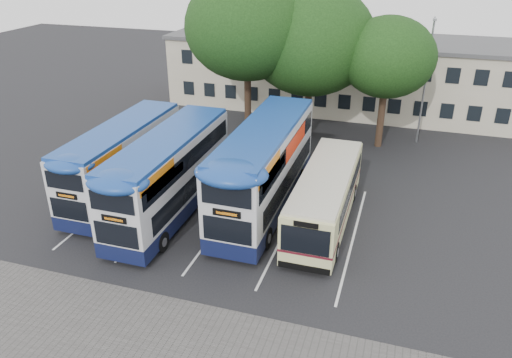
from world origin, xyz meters
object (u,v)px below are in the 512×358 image
object	(u,v)px
lamp_post	(426,75)
tree_left	(247,27)
tree_mid	(311,40)
tree_right	(388,57)
bus_dd_mid	(170,172)
bus_dd_left	(123,158)
bus_dd_right	(265,165)
bus_single	(326,194)

from	to	relation	value
lamp_post	tree_left	world-z (taller)	tree_left
tree_mid	tree_right	size ratio (longest dim) A/B	1.20
tree_left	bus_dd_mid	xyz separation A→B (m)	(-0.30, -12.38, -5.77)
tree_mid	tree_right	distance (m)	5.61
bus_dd_left	bus_dd_right	distance (m)	8.37
bus_dd_mid	bus_dd_right	bearing A→B (deg)	23.70
bus_single	lamp_post	bearing A→B (deg)	71.84
lamp_post	tree_mid	bearing A→B (deg)	-173.15
tree_mid	lamp_post	bearing A→B (deg)	6.85
bus_dd_left	tree_mid	bearing A→B (deg)	58.19
tree_left	bus_dd_right	world-z (taller)	tree_left
lamp_post	bus_dd_mid	world-z (taller)	lamp_post
tree_right	bus_dd_left	world-z (taller)	tree_right
tree_left	bus_single	world-z (taller)	tree_left
bus_dd_mid	bus_dd_right	distance (m)	5.14
bus_dd_right	tree_right	bearing A→B (deg)	65.25
tree_mid	bus_dd_mid	world-z (taller)	tree_mid
bus_dd_left	bus_dd_mid	size ratio (longest dim) A/B	0.94
tree_right	bus_single	xyz separation A→B (m)	(-1.78, -12.05, -4.82)
lamp_post	bus_dd_left	xyz separation A→B (m)	(-16.34, -14.07, -2.71)
tree_right	bus_dd_right	world-z (taller)	tree_right
tree_right	bus_dd_left	size ratio (longest dim) A/B	0.90
bus_dd_right	bus_dd_mid	bearing A→B (deg)	-156.30
lamp_post	bus_dd_right	xyz separation A→B (m)	(-8.03, -13.19, -2.39)
lamp_post	tree_right	xyz separation A→B (m)	(-2.71, -1.64, 1.43)
bus_dd_mid	bus_single	world-z (taller)	bus_dd_mid
lamp_post	tree_right	bearing A→B (deg)	-148.76
tree_left	bus_dd_mid	distance (m)	13.66
tree_mid	tree_right	xyz separation A→B (m)	(5.52, -0.66, -0.73)
lamp_post	bus_dd_mid	bearing A→B (deg)	-129.87
tree_mid	bus_dd_left	bearing A→B (deg)	-121.81
lamp_post	bus_dd_mid	distance (m)	20.04
tree_right	bus_dd_right	size ratio (longest dim) A/B	0.79
lamp_post	tree_left	xyz separation A→B (m)	(-12.44, -2.87, 3.21)
tree_left	tree_mid	distance (m)	4.73
tree_mid	bus_dd_right	world-z (taller)	tree_mid
lamp_post	tree_mid	world-z (taller)	tree_mid
tree_left	tree_right	world-z (taller)	tree_left
tree_left	tree_mid	bearing A→B (deg)	24.15
tree_right	bus_dd_right	distance (m)	13.27
bus_dd_right	bus_single	world-z (taller)	bus_dd_right
tree_right	bus_single	bearing A→B (deg)	-98.41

